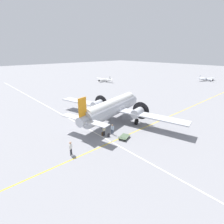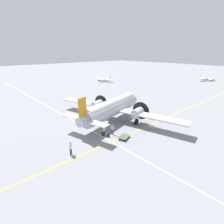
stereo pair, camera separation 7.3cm
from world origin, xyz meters
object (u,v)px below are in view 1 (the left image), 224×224
light_aircraft_taxiing (104,80)px  crew_foreground (71,147)px  suitcase_near_door (103,134)px  airliner_main (113,107)px  ramp_agent (104,129)px  light_aircraft_distant (206,79)px  suitcase_upright_spare (109,135)px  passenger_boarding (112,128)px  baggage_cart (124,137)px

light_aircraft_taxiing → crew_foreground: bearing=41.4°
crew_foreground → light_aircraft_taxiing: crew_foreground is taller
suitcase_near_door → light_aircraft_taxiing: 48.93m
suitcase_near_door → crew_foreground: bearing=-166.8°
airliner_main → ramp_agent: size_ratio=15.12×
ramp_agent → light_aircraft_distant: (65.04, 10.37, -0.25)m
airliner_main → light_aircraft_taxiing: 42.94m
suitcase_upright_spare → airliner_main: bearing=41.4°
airliner_main → suitcase_upright_spare: bearing=-153.0°
passenger_boarding → light_aircraft_distant: light_aircraft_distant is taller
crew_foreground → ramp_agent: crew_foreground is taller
light_aircraft_distant → light_aircraft_taxiing: (-33.84, 27.36, -0.01)m
suitcase_near_door → airliner_main: bearing=33.1°
crew_foreground → light_aircraft_distant: light_aircraft_distant is taller
crew_foreground → baggage_cart: size_ratio=0.85×
ramp_agent → light_aircraft_taxiing: 48.95m
passenger_boarding → light_aircraft_distant: size_ratio=0.18×
airliner_main → passenger_boarding: (-3.96, -4.12, -1.59)m
suitcase_near_door → light_aircraft_taxiing: light_aircraft_taxiing is taller
crew_foreground → passenger_boarding: (7.57, 0.80, -0.12)m
suitcase_near_door → light_aircraft_taxiing: (31.32, 37.59, 0.50)m
airliner_main → light_aircraft_distant: bearing=-7.9°
suitcase_upright_spare → suitcase_near_door: bearing=114.8°
light_aircraft_taxiing → light_aircraft_distant: bearing=136.3°
airliner_main → crew_foreground: airliner_main is taller
baggage_cart → light_aircraft_taxiing: bearing=33.4°
passenger_boarding → suitcase_upright_spare: size_ratio=2.85×
baggage_cart → airliner_main: bearing=40.0°
passenger_boarding → ramp_agent: ramp_agent is taller
crew_foreground → light_aircraft_distant: 72.32m
suitcase_upright_spare → light_aircraft_distant: bearing=9.7°
crew_foreground → suitcase_upright_spare: 6.69m
suitcase_near_door → suitcase_upright_spare: size_ratio=1.04×
ramp_agent → light_aircraft_distant: light_aircraft_distant is taller
airliner_main → light_aircraft_taxiing: bearing=38.3°
passenger_boarding → suitcase_near_door: passenger_boarding is taller
passenger_boarding → suitcase_upright_spare: (-0.96, -0.21, -0.74)m
ramp_agent → baggage_cart: (1.62, -2.68, -0.76)m
crew_foreground → passenger_boarding: size_ratio=1.11×
ramp_agent → suitcase_upright_spare: (0.27, -0.72, -0.77)m
passenger_boarding → baggage_cart: size_ratio=0.76×
airliner_main → suitcase_near_door: bearing=-161.3°
light_aircraft_distant → light_aircraft_taxiing: size_ratio=0.99×
suitcase_upright_spare → light_aircraft_distant: light_aircraft_distant is taller
light_aircraft_distant → suitcase_upright_spare: bearing=-62.4°
ramp_agent → passenger_boarding: bearing=-29.7°
light_aircraft_taxiing → ramp_agent: bearing=45.7°
baggage_cart → light_aircraft_taxiing: size_ratio=0.23×
crew_foreground → light_aircraft_distant: bearing=-24.4°
ramp_agent → airliner_main: bearing=27.7°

